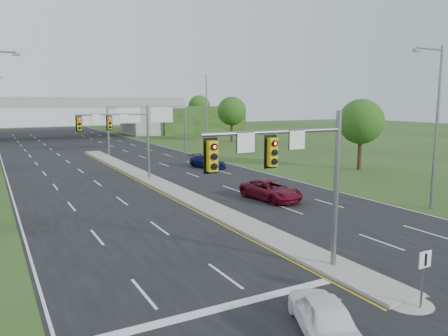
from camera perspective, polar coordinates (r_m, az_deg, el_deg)
ground at (r=20.62m, az=14.04°, el=-12.54°), size 240.00×240.00×0.00m
road at (r=51.28m, az=-13.37°, el=0.27°), size 24.00×160.00×0.02m
median at (r=39.96m, az=-8.82°, el=-1.84°), size 2.00×54.00×0.16m
median_nose at (r=18.10m, az=22.97°, el=-15.76°), size 2.00×2.00×0.16m
lane_markings at (r=45.33m, az=-12.07°, el=-0.77°), size 23.72×160.00×0.01m
signal_mast_near at (r=17.91m, az=9.42°, el=0.06°), size 6.62×0.60×7.00m
signal_mast_far at (r=40.52m, az=-12.92°, el=4.78°), size 6.62×0.60×7.00m
keep_right_sign at (r=17.28m, az=24.65°, el=-11.98°), size 0.60×0.13×2.20m
sign_gantry at (r=62.22m, az=-10.01°, el=6.67°), size 11.58×0.44×6.67m
overpass at (r=95.00m, az=-20.69°, el=5.91°), size 80.00×14.00×8.10m
lightpole_r_near at (r=32.63m, az=25.87°, el=5.63°), size 2.85×0.25×11.00m
lightpole_r_far at (r=60.16m, az=-2.48°, el=7.55°), size 2.85×0.25×11.00m
tree_r_near at (r=48.99m, az=17.47°, el=5.79°), size 4.80×4.80×7.60m
tree_r_mid at (r=79.38m, az=1.02°, el=7.43°), size 5.20×5.20×8.12m
tree_back_c at (r=114.24m, az=-9.67°, el=7.73°), size 5.60×5.60×8.32m
tree_back_d at (r=119.53m, az=-3.26°, el=8.04°), size 6.00×6.00×8.85m
car_white at (r=15.08m, az=12.72°, el=-17.96°), size 2.96×4.15×1.31m
car_far_a at (r=32.97m, az=6.18°, el=-2.89°), size 2.99×5.53×1.48m
car_far_b at (r=48.41m, az=-2.17°, el=0.85°), size 3.05×5.11×1.39m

